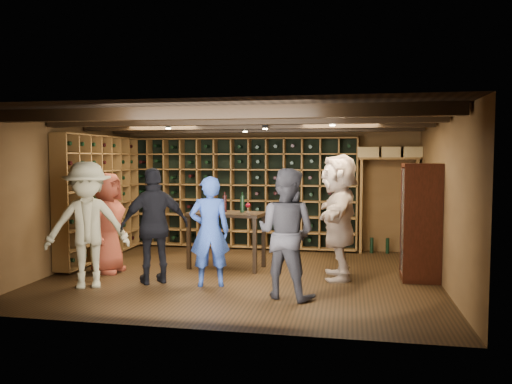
% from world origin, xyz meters
% --- Properties ---
extents(ground, '(6.00, 6.00, 0.00)m').
position_xyz_m(ground, '(0.00, 0.00, 0.00)').
color(ground, black).
rests_on(ground, ground).
extents(room_shell, '(6.00, 6.00, 6.00)m').
position_xyz_m(room_shell, '(0.00, 0.05, 2.42)').
color(room_shell, '#53381C').
rests_on(room_shell, ground).
extents(wine_rack_back, '(4.65, 0.30, 2.20)m').
position_xyz_m(wine_rack_back, '(-0.52, 2.33, 1.15)').
color(wine_rack_back, brown).
rests_on(wine_rack_back, ground).
extents(wine_rack_left, '(0.30, 2.65, 2.20)m').
position_xyz_m(wine_rack_left, '(-2.83, 0.82, 1.15)').
color(wine_rack_left, brown).
rests_on(wine_rack_left, ground).
extents(crate_shelf, '(1.20, 0.32, 2.07)m').
position_xyz_m(crate_shelf, '(2.41, 2.32, 1.57)').
color(crate_shelf, brown).
rests_on(crate_shelf, ground).
extents(display_cabinet, '(0.55, 0.50, 1.75)m').
position_xyz_m(display_cabinet, '(2.71, 0.20, 0.86)').
color(display_cabinet, black).
rests_on(display_cabinet, ground).
extents(man_blue_shirt, '(0.67, 0.54, 1.60)m').
position_xyz_m(man_blue_shirt, '(-0.33, -0.68, 0.80)').
color(man_blue_shirt, navy).
rests_on(man_blue_shirt, ground).
extents(man_grey_suit, '(1.01, 0.89, 1.73)m').
position_xyz_m(man_grey_suit, '(0.83, -1.07, 0.86)').
color(man_grey_suit, black).
rests_on(man_grey_suit, ground).
extents(guest_red_floral, '(0.56, 0.82, 1.62)m').
position_xyz_m(guest_red_floral, '(-2.19, -0.16, 0.81)').
color(guest_red_floral, maroon).
rests_on(guest_red_floral, ground).
extents(guest_woman_black, '(1.07, 0.91, 1.72)m').
position_xyz_m(guest_woman_black, '(-1.18, -0.67, 0.86)').
color(guest_woman_black, black).
rests_on(guest_woman_black, ground).
extents(guest_khaki, '(1.34, 1.11, 1.81)m').
position_xyz_m(guest_khaki, '(-2.04, -1.08, 0.90)').
color(guest_khaki, '#7E7657').
rests_on(guest_khaki, ground).
extents(guest_beige, '(0.65, 1.80, 1.92)m').
position_xyz_m(guest_beige, '(1.49, 0.14, 0.96)').
color(guest_beige, tan).
rests_on(guest_beige, ground).
extents(tasting_table, '(1.32, 0.76, 1.23)m').
position_xyz_m(tasting_table, '(-0.38, 0.50, 0.83)').
color(tasting_table, black).
rests_on(tasting_table, ground).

